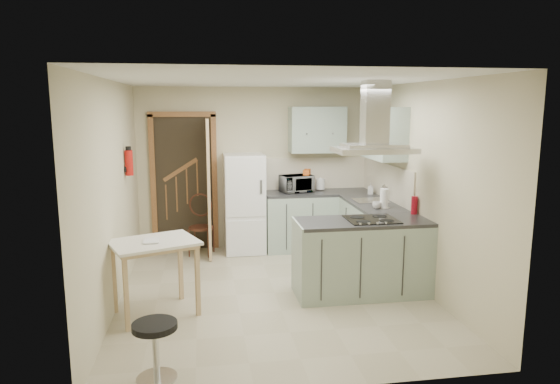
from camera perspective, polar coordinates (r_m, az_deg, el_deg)
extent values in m
plane|color=tan|center=(6.11, -0.63, -11.44)|extent=(4.20, 4.20, 0.00)
plane|color=silver|center=(5.70, -0.68, 12.66)|extent=(4.20, 4.20, 0.00)
plane|color=#C3B997|center=(7.84, -2.87, 2.75)|extent=(3.60, 0.00, 3.60)
plane|color=#C3B997|center=(5.80, -18.53, -0.30)|extent=(0.00, 4.20, 4.20)
plane|color=#C3B997|center=(6.29, 15.80, 0.60)|extent=(0.00, 4.20, 4.20)
cube|color=brown|center=(7.80, -10.90, 1.06)|extent=(1.10, 0.12, 2.10)
cube|color=white|center=(7.61, -4.09, -1.31)|extent=(0.60, 0.60, 1.50)
cube|color=#9EB2A0|center=(7.79, 2.26, -3.28)|extent=(1.08, 0.60, 0.90)
cube|color=#9EB2A0|center=(7.36, 9.73, -4.19)|extent=(0.60, 1.95, 0.90)
cube|color=beige|center=(8.00, 4.00, 2.16)|extent=(1.68, 0.02, 0.50)
cube|color=#9EB2A0|center=(7.77, 4.26, 7.11)|extent=(0.85, 0.35, 0.70)
cube|color=#9EB2A0|center=(6.94, 11.78, 6.60)|extent=(0.35, 0.90, 0.70)
cube|color=#9EB2A0|center=(6.03, 9.38, -7.37)|extent=(1.55, 0.65, 0.90)
cube|color=black|center=(5.94, 10.43, -3.10)|extent=(0.58, 0.50, 0.01)
cube|color=silver|center=(5.81, 10.68, 4.74)|extent=(0.90, 0.55, 0.10)
cube|color=silver|center=(7.11, 10.28, -0.97)|extent=(0.45, 0.40, 0.01)
cylinder|color=#B2140F|center=(6.64, -16.88, 3.20)|extent=(0.10, 0.10, 0.32)
cube|color=tan|center=(5.56, -14.06, -9.49)|extent=(1.05, 0.93, 0.81)
cube|color=#462F17|center=(7.58, -9.01, -4.05)|extent=(0.46, 0.46, 0.83)
cylinder|color=black|center=(4.39, -14.01, -17.19)|extent=(0.43, 0.43, 0.49)
imported|color=black|center=(7.69, 1.89, 0.96)|extent=(0.54, 0.43, 0.26)
cylinder|color=white|center=(7.86, 4.62, 0.93)|extent=(0.15, 0.15, 0.21)
cube|color=#DE5A1A|center=(7.76, 3.08, 1.33)|extent=(0.16, 0.24, 0.34)
imported|color=#AEACB9|center=(7.63, 10.31, 0.38)|extent=(0.10, 0.10, 0.17)
cylinder|color=white|center=(6.61, 11.80, -0.69)|extent=(0.14, 0.14, 0.27)
imported|color=silver|center=(6.58, 11.01, -1.51)|extent=(0.12, 0.12, 0.09)
cylinder|color=maroon|center=(6.36, 15.09, -1.46)|extent=(0.08, 0.08, 0.22)
imported|color=#8A2E43|center=(5.42, -15.40, -5.01)|extent=(0.17, 0.23, 0.10)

